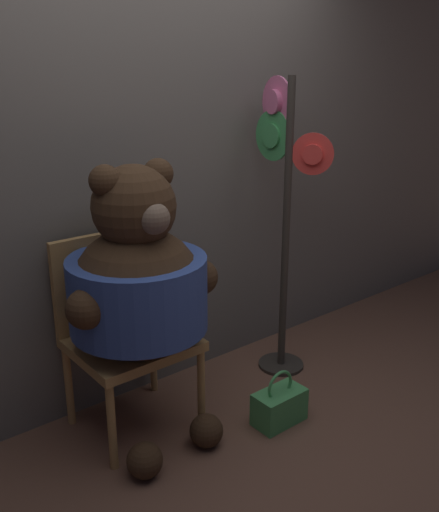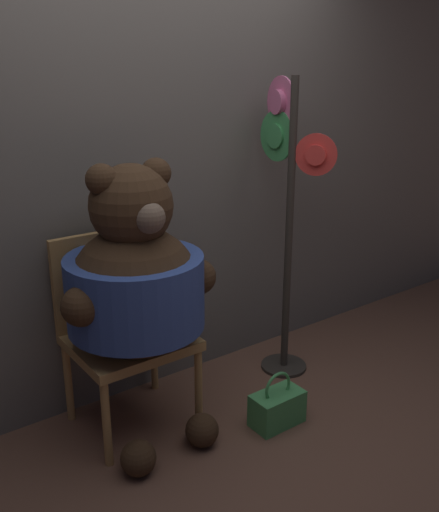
{
  "view_description": "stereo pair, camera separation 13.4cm",
  "coord_description": "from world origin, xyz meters",
  "px_view_note": "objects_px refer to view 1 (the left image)",
  "views": [
    {
      "loc": [
        -1.59,
        -1.92,
        1.8
      ],
      "look_at": [
        0.19,
        0.28,
        0.84
      ],
      "focal_mm": 40.0,
      "sensor_mm": 36.0,
      "label": 1
    },
    {
      "loc": [
        -1.48,
        -2.01,
        1.8
      ],
      "look_at": [
        0.19,
        0.28,
        0.84
      ],
      "focal_mm": 40.0,
      "sensor_mm": 36.0,
      "label": 2
    }
  ],
  "objects_px": {
    "handbag_on_ground": "(279,406)",
    "teddy_bear": "(139,285)",
    "chair": "(123,324)",
    "hat_display_rack": "(284,199)"
  },
  "relations": [
    {
      "from": "chair",
      "to": "teddy_bear",
      "type": "relative_size",
      "value": 0.71
    },
    {
      "from": "hat_display_rack",
      "to": "handbag_on_ground",
      "type": "relative_size",
      "value": 5.75
    },
    {
      "from": "chair",
      "to": "hat_display_rack",
      "type": "relative_size",
      "value": 0.57
    },
    {
      "from": "teddy_bear",
      "to": "hat_display_rack",
      "type": "relative_size",
      "value": 0.8
    },
    {
      "from": "teddy_bear",
      "to": "hat_display_rack",
      "type": "distance_m",
      "value": 1.07
    },
    {
      "from": "chair",
      "to": "teddy_bear",
      "type": "distance_m",
      "value": 0.32
    },
    {
      "from": "handbag_on_ground",
      "to": "teddy_bear",
      "type": "bearing_deg",
      "value": 148.18
    },
    {
      "from": "teddy_bear",
      "to": "handbag_on_ground",
      "type": "bearing_deg",
      "value": -31.82
    },
    {
      "from": "teddy_bear",
      "to": "handbag_on_ground",
      "type": "xyz_separation_m",
      "value": [
        0.59,
        -0.37,
        -0.71
      ]
    },
    {
      "from": "hat_display_rack",
      "to": "handbag_on_ground",
      "type": "bearing_deg",
      "value": -134.2
    }
  ]
}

